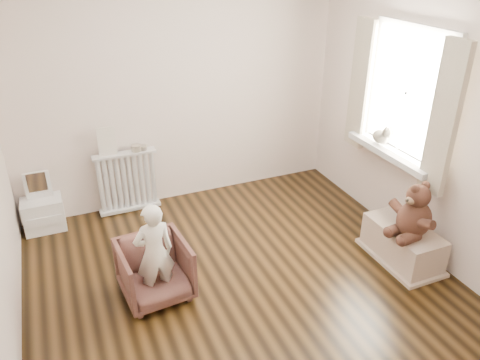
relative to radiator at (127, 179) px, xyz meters
name	(u,v)px	position (x,y,z in m)	size (l,w,h in m)	color
floor	(244,286)	(0.66, -1.68, -0.39)	(3.60, 3.60, 0.01)	black
back_wall	(178,87)	(0.66, 0.12, 0.91)	(3.60, 0.02, 2.60)	silver
front_wall	(409,302)	(0.66, -3.48, 0.91)	(3.60, 0.02, 2.60)	silver
right_wall	(432,118)	(2.46, -1.68, 0.91)	(0.02, 3.60, 2.60)	silver
window	(408,93)	(2.42, -1.38, 1.06)	(0.03, 0.90, 1.10)	white
window_sill	(391,152)	(2.33, -1.38, 0.48)	(0.22, 1.10, 0.06)	silver
curtain_left	(444,120)	(2.31, -1.95, 1.00)	(0.06, 0.26, 1.30)	beige
curtain_right	(360,85)	(2.31, -0.81, 1.00)	(0.06, 0.26, 1.30)	beige
radiator	(127,179)	(0.00, 0.00, 0.00)	(0.66, 0.13, 0.70)	silver
paper_doll	(107,142)	(-0.16, 0.00, 0.46)	(0.19, 0.02, 0.31)	beige
tin_a	(136,148)	(0.14, 0.00, 0.34)	(0.11, 0.11, 0.07)	#A59E8C
tin_b	(143,148)	(0.20, 0.00, 0.33)	(0.09, 0.09, 0.05)	#A59E8C
toy_vanity	(42,206)	(-0.89, -0.03, -0.11)	(0.40, 0.29, 0.63)	silver
armchair	(155,270)	(-0.06, -1.49, -0.13)	(0.55, 0.56, 0.51)	brown
child	(154,253)	(-0.06, -1.54, 0.08)	(0.32, 0.21, 0.89)	white
toy_bench	(403,241)	(2.18, -1.89, -0.19)	(0.39, 0.74, 0.35)	#C0AC94
teddy_bear	(417,204)	(2.15, -2.00, 0.28)	(0.42, 0.32, 0.51)	#351C13
plush_cat	(381,134)	(2.32, -1.22, 0.61)	(0.15, 0.24, 0.21)	gray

